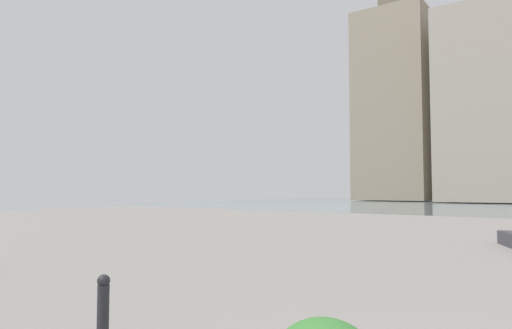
# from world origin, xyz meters

# --- Properties ---
(building_slab) EXTENTS (17.40, 12.54, 28.02)m
(building_slab) POSITION_xyz_m (7.21, -64.61, 12.98)
(building_slab) COLOR #9E9384
(building_slab) RESTS_ON ground
(building_annex) EXTENTS (11.02, 10.42, 31.80)m
(building_annex) POSITION_xyz_m (23.58, -67.61, 14.86)
(building_annex) COLOR gray
(building_annex) RESTS_ON ground
(bollard_mid) EXTENTS (0.13, 0.13, 0.70)m
(bollard_mid) POSITION_xyz_m (4.13, -0.74, 0.37)
(bollard_mid) COLOR #232328
(bollard_mid) RESTS_ON ground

